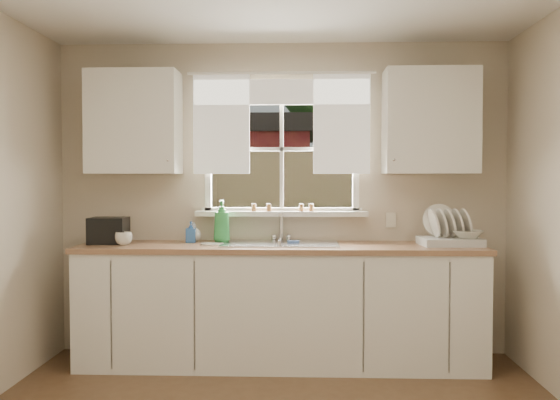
{
  "coord_description": "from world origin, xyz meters",
  "views": [
    {
      "loc": [
        0.16,
        -2.79,
        1.4
      ],
      "look_at": [
        0.0,
        1.65,
        1.25
      ],
      "focal_mm": 38.0,
      "sensor_mm": 36.0,
      "label": 1
    }
  ],
  "objects_px": {
    "dish_rack": "(449,235)",
    "black_appliance": "(109,230)",
    "cup": "(124,239)",
    "soap_bottle_a": "(222,221)"
  },
  "relations": [
    {
      "from": "dish_rack",
      "to": "black_appliance",
      "type": "height_order",
      "value": "dish_rack"
    },
    {
      "from": "dish_rack",
      "to": "cup",
      "type": "height_order",
      "value": "dish_rack"
    },
    {
      "from": "black_appliance",
      "to": "soap_bottle_a",
      "type": "bearing_deg",
      "value": 3.61
    },
    {
      "from": "dish_rack",
      "to": "soap_bottle_a",
      "type": "xyz_separation_m",
      "value": [
        -1.73,
        0.11,
        0.09
      ]
    },
    {
      "from": "cup",
      "to": "soap_bottle_a",
      "type": "bearing_deg",
      "value": 23.55
    },
    {
      "from": "dish_rack",
      "to": "black_appliance",
      "type": "relative_size",
      "value": 1.65
    },
    {
      "from": "cup",
      "to": "black_appliance",
      "type": "distance_m",
      "value": 0.19
    },
    {
      "from": "black_appliance",
      "to": "dish_rack",
      "type": "bearing_deg",
      "value": -2.34
    },
    {
      "from": "dish_rack",
      "to": "soap_bottle_a",
      "type": "distance_m",
      "value": 1.74
    },
    {
      "from": "cup",
      "to": "dish_rack",
      "type": "bearing_deg",
      "value": 10.44
    }
  ]
}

